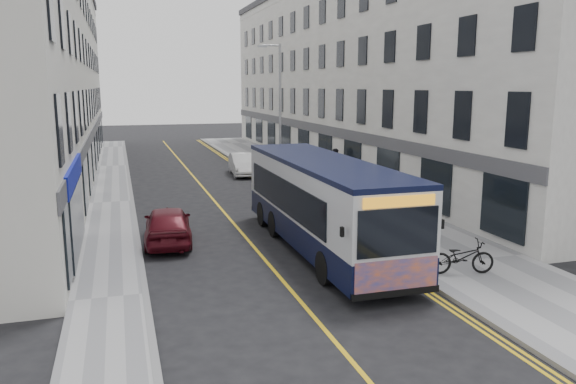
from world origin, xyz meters
TOP-DOWN VIEW (x-y plane):
  - ground at (0.00, 0.00)m, footprint 140.00×140.00m
  - pavement_east at (6.25, 12.00)m, footprint 4.50×64.00m
  - pavement_west at (-5.00, 12.00)m, footprint 2.00×64.00m
  - kerb_east at (4.00, 12.00)m, footprint 0.18×64.00m
  - kerb_west at (-4.00, 12.00)m, footprint 0.18×64.00m
  - road_centre_line at (0.00, 12.00)m, footprint 0.12×64.00m
  - road_dbl_yellow_inner at (3.55, 12.00)m, footprint 0.10×64.00m
  - road_dbl_yellow_outer at (3.75, 12.00)m, footprint 0.10×64.00m
  - terrace_east at (11.50, 21.00)m, footprint 6.00×46.00m
  - terrace_west at (-9.00, 21.00)m, footprint 6.00×46.00m
  - streetlamp at (4.17, 14.00)m, footprint 1.32×0.18m
  - city_bus at (2.24, 1.64)m, footprint 2.59×11.11m
  - bicycle at (5.28, -2.31)m, footprint 2.10×1.13m
  - pedestrian_near at (5.32, 13.26)m, footprint 0.73×0.59m
  - pedestrian_far at (8.00, 14.89)m, footprint 1.16×1.07m
  - car_white at (3.20, 19.14)m, footprint 1.81×4.36m
  - car_maroon at (-2.91, 4.12)m, footprint 1.99×4.27m

SIDE VIEW (x-z plane):
  - ground at x=0.00m, z-range 0.00..0.00m
  - road_centre_line at x=0.00m, z-range 0.00..0.01m
  - road_dbl_yellow_inner at x=3.55m, z-range 0.00..0.01m
  - road_dbl_yellow_outer at x=3.75m, z-range 0.00..0.01m
  - pavement_east at x=6.25m, z-range 0.00..0.12m
  - pavement_west at x=-5.00m, z-range 0.00..0.12m
  - kerb_east at x=4.00m, z-range 0.00..0.13m
  - kerb_west at x=-4.00m, z-range 0.00..0.13m
  - bicycle at x=5.28m, z-range 0.12..1.17m
  - car_white at x=3.20m, z-range 0.00..1.40m
  - car_maroon at x=-2.91m, z-range 0.00..1.42m
  - pedestrian_near at x=5.32m, z-range 0.12..1.85m
  - pedestrian_far at x=8.00m, z-range 0.12..2.03m
  - city_bus at x=2.24m, z-range 0.15..3.38m
  - streetlamp at x=4.17m, z-range 0.38..8.38m
  - terrace_east at x=11.50m, z-range 0.00..13.00m
  - terrace_west at x=-9.00m, z-range 0.00..13.00m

